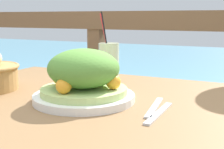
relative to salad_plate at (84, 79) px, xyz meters
name	(u,v)px	position (x,y,z in m)	size (l,w,h in m)	color
patio_table	(120,135)	(0.09, 0.04, -0.16)	(1.21, 0.75, 0.71)	olive
railing_fence	(181,69)	(0.09, 0.74, -0.08)	(2.80, 0.08, 0.97)	brown
salad_plate	(84,79)	(0.00, 0.00, 0.00)	(0.28, 0.28, 0.14)	white
drink_glass	(109,62)	(-0.06, 0.28, 0.01)	(0.08, 0.07, 0.25)	beige
fork	(154,107)	(0.19, 0.02, -0.06)	(0.04, 0.18, 0.00)	silver
knife	(159,113)	(0.22, -0.02, -0.06)	(0.02, 0.18, 0.00)	silver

